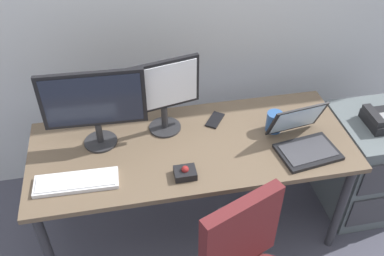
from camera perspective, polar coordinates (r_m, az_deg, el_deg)
The scene contains 11 objects.
ground_plane at distance 2.86m, azimuth -0.00°, elevation -12.91°, with size 8.00×8.00×0.00m, color #454552.
desk at distance 2.38m, azimuth -0.00°, elevation -3.52°, with size 1.75×0.71×0.71m.
file_cabinet at distance 2.95m, azimuth 21.84°, elevation -4.52°, with size 0.42×0.53×0.69m.
desk_phone at distance 2.70m, azimuth 23.78°, elevation 1.02°, with size 0.17×0.20×0.09m.
monitor_main at distance 2.23m, azimuth -12.96°, elevation 3.15°, with size 0.53×0.18×0.45m.
monitor_side at distance 2.28m, azimuth -3.86°, elevation 4.90°, with size 0.40×0.18×0.44m.
keyboard at distance 2.19m, azimuth -15.17°, elevation -6.94°, with size 0.41×0.15×0.03m.
laptop at distance 2.36m, azimuth 14.69°, elevation -1.51°, with size 0.35×0.35×0.23m.
trackball_mouse at distance 2.15m, azimuth -0.93°, elevation -5.96°, with size 0.11×0.09×0.07m.
coffee_mug at distance 2.43m, azimuth 10.96°, elevation 0.84°, with size 0.10×0.09×0.12m.
cell_phone at distance 2.49m, azimuth 3.09°, elevation 1.08°, with size 0.07×0.14×0.01m, color black.
Camera 1 is at (-0.33, -1.69, 2.28)m, focal length 39.98 mm.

